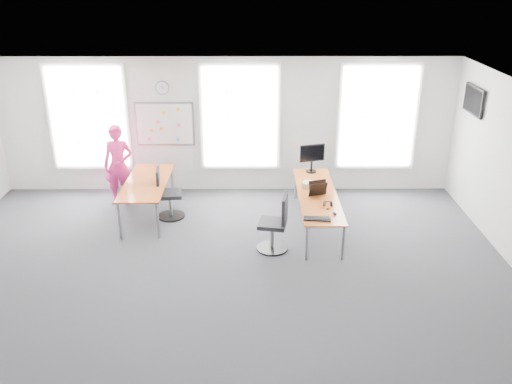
{
  "coord_description": "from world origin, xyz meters",
  "views": [
    {
      "loc": [
        0.59,
        -7.52,
        4.77
      ],
      "look_at": [
        0.63,
        1.2,
        1.1
      ],
      "focal_mm": 38.0,
      "sensor_mm": 36.0,
      "label": 1
    }
  ],
  "objects_px": {
    "desk_right": "(317,196)",
    "desk_left": "(147,184)",
    "keyboard": "(317,219)",
    "monitor": "(312,156)",
    "headphones": "(328,204)",
    "chair_left": "(167,196)",
    "chair_right": "(276,226)",
    "person": "(119,165)"
  },
  "relations": [
    {
      "from": "desk_right",
      "to": "desk_left",
      "type": "height_order",
      "value": "desk_left"
    },
    {
      "from": "keyboard",
      "to": "monitor",
      "type": "relative_size",
      "value": 0.77
    },
    {
      "from": "keyboard",
      "to": "headphones",
      "type": "relative_size",
      "value": 2.91
    },
    {
      "from": "chair_left",
      "to": "keyboard",
      "type": "bearing_deg",
      "value": -125.22
    },
    {
      "from": "chair_right",
      "to": "headphones",
      "type": "bearing_deg",
      "value": 122.57
    },
    {
      "from": "keyboard",
      "to": "headphones",
      "type": "height_order",
      "value": "headphones"
    },
    {
      "from": "desk_left",
      "to": "monitor",
      "type": "bearing_deg",
      "value": 12.1
    },
    {
      "from": "chair_left",
      "to": "monitor",
      "type": "xyz_separation_m",
      "value": [
        2.98,
        0.77,
        0.59
      ]
    },
    {
      "from": "chair_right",
      "to": "keyboard",
      "type": "height_order",
      "value": "chair_right"
    },
    {
      "from": "chair_left",
      "to": "person",
      "type": "distance_m",
      "value": 1.37
    },
    {
      "from": "headphones",
      "to": "keyboard",
      "type": "bearing_deg",
      "value": -126.75
    },
    {
      "from": "desk_right",
      "to": "desk_left",
      "type": "distance_m",
      "value": 3.42
    },
    {
      "from": "chair_left",
      "to": "headphones",
      "type": "xyz_separation_m",
      "value": [
        3.1,
        -0.99,
        0.27
      ]
    },
    {
      "from": "desk_left",
      "to": "headphones",
      "type": "xyz_separation_m",
      "value": [
        3.51,
        -1.03,
        0.03
      ]
    },
    {
      "from": "desk_right",
      "to": "keyboard",
      "type": "xyz_separation_m",
      "value": [
        -0.12,
        -1.14,
        0.06
      ]
    },
    {
      "from": "desk_right",
      "to": "headphones",
      "type": "xyz_separation_m",
      "value": [
        0.12,
        -0.57,
        0.09
      ]
    },
    {
      "from": "keyboard",
      "to": "chair_left",
      "type": "bearing_deg",
      "value": 160.69
    },
    {
      "from": "chair_right",
      "to": "keyboard",
      "type": "relative_size",
      "value": 2.25
    },
    {
      "from": "chair_right",
      "to": "desk_left",
      "type": "bearing_deg",
      "value": -109.21
    },
    {
      "from": "monitor",
      "to": "keyboard",
      "type": "bearing_deg",
      "value": -108.46
    },
    {
      "from": "keyboard",
      "to": "headphones",
      "type": "distance_m",
      "value": 0.62
    },
    {
      "from": "headphones",
      "to": "monitor",
      "type": "distance_m",
      "value": 1.79
    },
    {
      "from": "chair_right",
      "to": "monitor",
      "type": "height_order",
      "value": "monitor"
    },
    {
      "from": "desk_left",
      "to": "keyboard",
      "type": "relative_size",
      "value": 4.4
    },
    {
      "from": "desk_right",
      "to": "chair_right",
      "type": "relative_size",
      "value": 2.65
    },
    {
      "from": "chair_right",
      "to": "person",
      "type": "height_order",
      "value": "person"
    },
    {
      "from": "chair_right",
      "to": "keyboard",
      "type": "xyz_separation_m",
      "value": [
        0.71,
        -0.17,
        0.23
      ]
    },
    {
      "from": "desk_right",
      "to": "desk_left",
      "type": "bearing_deg",
      "value": 172.19
    },
    {
      "from": "monitor",
      "to": "chair_right",
      "type": "bearing_deg",
      "value": -126.66
    },
    {
      "from": "desk_right",
      "to": "desk_left",
      "type": "xyz_separation_m",
      "value": [
        -3.38,
        0.46,
        0.06
      ]
    },
    {
      "from": "chair_right",
      "to": "person",
      "type": "distance_m",
      "value": 3.88
    },
    {
      "from": "chair_right",
      "to": "chair_left",
      "type": "bearing_deg",
      "value": -112.73
    },
    {
      "from": "chair_left",
      "to": "chair_right",
      "type": "bearing_deg",
      "value": -129.46
    },
    {
      "from": "desk_right",
      "to": "keyboard",
      "type": "height_order",
      "value": "keyboard"
    },
    {
      "from": "keyboard",
      "to": "monitor",
      "type": "xyz_separation_m",
      "value": [
        0.12,
        2.33,
        0.36
      ]
    },
    {
      "from": "person",
      "to": "chair_right",
      "type": "bearing_deg",
      "value": -30.52
    },
    {
      "from": "person",
      "to": "headphones",
      "type": "relative_size",
      "value": 10.66
    },
    {
      "from": "person",
      "to": "keyboard",
      "type": "distance_m",
      "value": 4.56
    },
    {
      "from": "person",
      "to": "keyboard",
      "type": "xyz_separation_m",
      "value": [
        3.96,
        -2.26,
        -0.17
      ]
    },
    {
      "from": "desk_left",
      "to": "chair_right",
      "type": "xyz_separation_m",
      "value": [
        2.54,
        -1.43,
        -0.23
      ]
    },
    {
      "from": "desk_right",
      "to": "monitor",
      "type": "xyz_separation_m",
      "value": [
        -0.0,
        1.19,
        0.41
      ]
    },
    {
      "from": "desk_right",
      "to": "chair_right",
      "type": "height_order",
      "value": "chair_right"
    }
  ]
}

